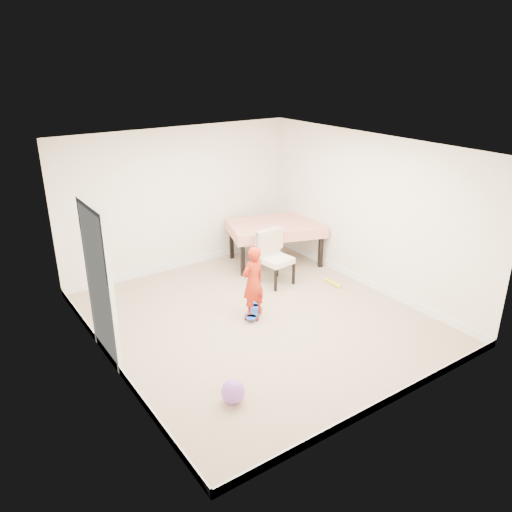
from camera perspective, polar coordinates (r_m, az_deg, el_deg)
ground at (r=7.67m, az=0.23°, el=-7.22°), size 5.00×5.00×0.00m
ceiling at (r=6.79m, az=0.27°, el=12.13°), size 4.50×5.00×0.04m
wall_back at (r=9.17m, az=-8.68°, el=6.33°), size 4.50×0.04×2.60m
wall_front at (r=5.45m, az=15.37°, el=-5.58°), size 4.50×0.04×2.60m
wall_left at (r=6.22m, az=-16.89°, el=-2.18°), size 0.04×5.00×2.60m
wall_right at (r=8.53m, az=12.70°, el=4.83°), size 0.04×5.00×2.60m
door at (r=6.60m, az=-17.40°, el=-3.44°), size 0.11×0.94×2.11m
baseboard_back at (r=9.59m, az=-8.28°, el=-0.80°), size 4.50×0.02×0.12m
baseboard_front at (r=6.10m, az=14.24°, el=-15.99°), size 4.50×0.02×0.12m
baseboard_left at (r=6.81m, az=-15.80°, el=-11.76°), size 0.02×5.00×0.12m
baseboard_right at (r=8.97m, az=12.08°, el=-2.74°), size 0.02×5.00×0.12m
dining_table at (r=9.54m, az=2.21°, el=1.51°), size 1.96×1.56×0.80m
dining_chair at (r=8.61m, az=2.36°, el=-0.26°), size 0.59×0.66×0.96m
skateboard at (r=7.75m, az=-0.29°, el=-6.50°), size 0.55×0.56×0.09m
child at (r=7.47m, az=-0.34°, el=-3.22°), size 0.44×0.33×1.12m
balloon at (r=5.97m, az=-2.65°, el=-15.26°), size 0.28×0.28×0.28m
foam_toy at (r=8.85m, az=8.72°, el=-3.05°), size 0.06×0.40×0.06m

